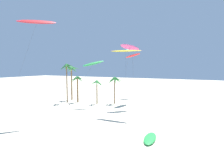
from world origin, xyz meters
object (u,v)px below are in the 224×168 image
Objects in this scene: flying_kite_1 at (93,63)px; flying_kite_6 at (133,56)px; palm_tree_1 at (77,82)px; flying_kite_3 at (126,51)px; palm_tree_2 at (97,84)px; flying_kite_5 at (130,47)px; flying_kite_2 at (132,50)px; flying_kite_7 at (37,22)px; palm_tree_3 at (71,72)px; palm_tree_4 at (115,81)px; palm_tree_0 at (67,69)px; grounded_kite_2 at (150,138)px.

flying_kite_6 reaches higher than flying_kite_1.
flying_kite_3 reaches higher than palm_tree_1.
palm_tree_2 is 13.09m from flying_kite_5.
flying_kite_2 is 1.13× the size of flying_kite_3.
flying_kite_3 is at bearing -74.49° from flying_kite_2.
flying_kite_3 is 16.93m from flying_kite_7.
palm_tree_3 is 19.07m from flying_kite_2.
flying_kite_2 reaches higher than palm_tree_4.
palm_tree_0 is at bearing -143.92° from palm_tree_1.
flying_kite_7 reaches higher than flying_kite_6.
flying_kite_2 reaches higher than grounded_kite_2.
flying_kite_6 is 33.79m from flying_kite_7.
flying_kite_2 is (6.86, 8.44, 3.74)m from flying_kite_1.
flying_kite_1 is 0.76× the size of flying_kite_5.
flying_kite_2 is at bearing -70.54° from flying_kite_6.
flying_kite_1 is (0.84, -2.87, 5.41)m from palm_tree_2.
palm_tree_4 is at bearing -92.03° from flying_kite_6.
flying_kite_2 is 5.87m from flying_kite_5.
flying_kite_7 is at bearing -102.01° from palm_tree_4.
flying_kite_7 reaches higher than palm_tree_0.
palm_tree_0 reaches higher than palm_tree_4.
palm_tree_3 reaches higher than palm_tree_1.
palm_tree_0 is 2.24× the size of grounded_kite_2.
flying_kite_2 is 25.65m from flying_kite_7.
flying_kite_3 reaches higher than palm_tree_3.
flying_kite_3 is at bearing 127.62° from grounded_kite_2.
flying_kite_5 reaches higher than flying_kite_6.
flying_kite_6 is at bearing 107.18° from flying_kite_3.
palm_tree_3 is 19.99m from flying_kite_6.
palm_tree_0 is 18.48m from flying_kite_2.
palm_tree_1 is 0.47× the size of flying_kite_5.
flying_kite_3 is 0.93× the size of flying_kite_6.
flying_kite_6 reaches higher than palm_tree_4.
palm_tree_3 is 0.75× the size of flying_kite_3.
flying_kite_1 is at bearing -23.53° from palm_tree_3.
flying_kite_1 is 17.17m from flying_kite_7.
grounded_kite_2 is (18.52, -14.79, -10.45)m from flying_kite_1.
palm_tree_4 is at bearing 16.88° from palm_tree_1.
palm_tree_0 is 18.43m from flying_kite_5.
flying_kite_7 reaches higher than palm_tree_1.
flying_kite_2 reaches higher than palm_tree_3.
flying_kite_3 is at bearing -72.82° from flying_kite_6.
flying_kite_1 is 18.07m from flying_kite_6.
palm_tree_0 is 9.33m from palm_tree_2.
palm_tree_2 is at bearing 106.32° from flying_kite_1.
palm_tree_1 is at bearing -173.91° from palm_tree_2.
grounded_kite_2 is at bearing -29.19° from palm_tree_0.
palm_tree_4 is at bearing 126.97° from flying_kite_3.
palm_tree_3 is at bearing 156.47° from flying_kite_1.
grounded_kite_2 is (10.02, -17.59, -14.21)m from flying_kite_5.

